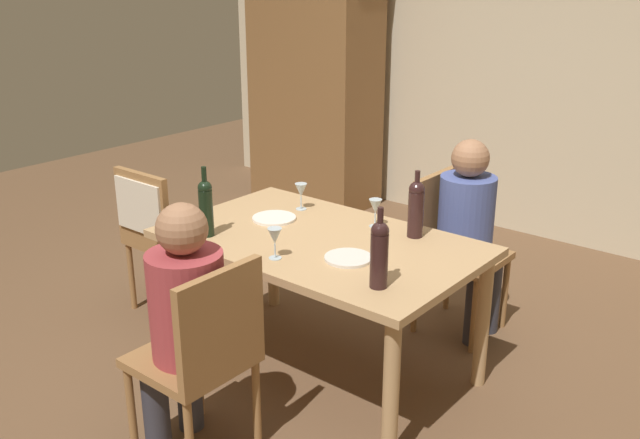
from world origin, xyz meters
name	(u,v)px	position (x,y,z in m)	size (l,w,h in m)	color
ground_plane	(320,369)	(0.00, 0.00, 0.00)	(10.00, 10.00, 0.00)	brown
rear_room_partition	(547,62)	(0.00, 2.68, 1.35)	(6.40, 0.12, 2.70)	beige
armoire_cabinet	(315,79)	(-1.88, 2.23, 1.10)	(1.18, 0.62, 2.18)	brown
dining_table	(320,255)	(0.00, 0.00, 0.66)	(1.57, 0.96, 0.75)	tan
chair_far_right	(450,241)	(0.27, 0.86, 0.53)	(0.44, 0.44, 0.92)	olive
chair_near	(204,351)	(0.09, -0.86, 0.53)	(0.44, 0.44, 0.92)	olive
chair_left_end	(155,223)	(-1.16, -0.12, 0.59)	(0.44, 0.46, 0.92)	olive
person_woman_host	(470,225)	(0.38, 0.86, 0.66)	(0.36, 0.31, 1.15)	#33333D
person_man_bearded	(184,314)	(-0.03, -0.86, 0.66)	(0.36, 0.32, 1.15)	#33333D
wine_bottle_tall_green	(206,206)	(-0.46, -0.33, 0.90)	(0.07, 0.07, 0.36)	black
wine_bottle_dark_red	(416,207)	(0.35, 0.32, 0.90)	(0.08, 0.08, 0.34)	black
wine_bottle_short_olive	(379,252)	(0.55, -0.28, 0.90)	(0.08, 0.08, 0.35)	black
wine_glass_near_left	(301,191)	(-0.36, 0.28, 0.85)	(0.07, 0.07, 0.15)	silver
wine_glass_centre	(375,207)	(0.11, 0.31, 0.85)	(0.07, 0.07, 0.15)	silver
wine_glass_near_right	(274,237)	(0.00, -0.33, 0.85)	(0.07, 0.07, 0.15)	silver
dinner_plate_host	(274,218)	(-0.37, 0.06, 0.75)	(0.23, 0.23, 0.01)	white
dinner_plate_guest_left	(348,258)	(0.27, -0.12, 0.75)	(0.22, 0.22, 0.01)	silver
handbag	(218,272)	(-1.16, 0.35, 0.11)	(0.28, 0.12, 0.22)	brown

